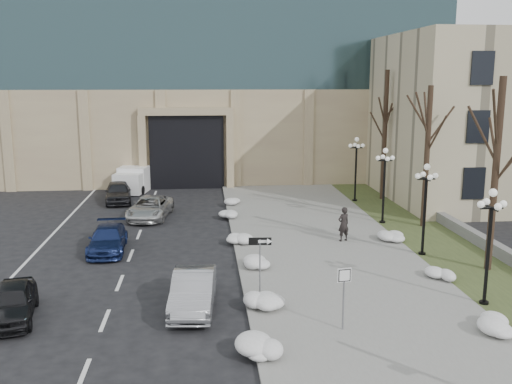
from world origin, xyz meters
TOP-DOWN VIEW (x-y plane):
  - sidewalk at (3.50, 14.00)m, footprint 9.00×40.00m
  - curb at (-1.00, 14.00)m, footprint 0.30×40.00m
  - grass_strip at (10.00, 14.00)m, footprint 4.00×40.00m
  - stone_wall at (12.00, 16.00)m, footprint 0.50×30.00m
  - car_a at (-9.94, 6.42)m, footprint 2.31×4.27m
  - car_b at (-3.20, 6.79)m, footprint 1.91×4.67m
  - car_c at (-7.76, 14.86)m, footprint 2.03×4.57m
  - car_d at (-6.18, 21.97)m, footprint 3.01×5.29m
  - car_e at (-8.92, 27.08)m, footprint 2.39×4.68m
  - pedestrian at (4.87, 15.20)m, footprint 0.82×0.69m
  - box_truck at (-8.06, 32.05)m, footprint 3.20×6.51m
  - one_way_sign at (-0.34, 7.59)m, footprint 0.97×0.27m
  - keep_sign at (2.11, 4.16)m, footprint 0.51×0.12m
  - snow_clump_b at (-0.86, 2.57)m, footprint 1.10×1.60m
  - snow_clump_c at (-0.65, 6.62)m, footprint 1.10×1.60m
  - snow_clump_d at (-0.45, 11.47)m, footprint 1.10×1.60m
  - snow_clump_e at (-0.88, 15.64)m, footprint 1.10×1.60m
  - snow_clump_f at (-0.90, 20.82)m, footprint 1.10×1.60m
  - snow_clump_g at (-0.57, 25.13)m, footprint 1.10×1.60m
  - snow_clump_h at (7.63, 3.56)m, footprint 1.10×1.60m
  - snow_clump_i at (7.84, 8.78)m, footprint 1.10×1.60m
  - snow_clump_j at (7.49, 15.02)m, footprint 1.10×1.60m
  - lamppost_a at (8.30, 6.00)m, footprint 1.18×1.18m
  - lamppost_b at (8.30, 12.50)m, footprint 1.18×1.18m
  - lamppost_c at (8.30, 19.00)m, footprint 1.18×1.18m
  - lamppost_d at (8.30, 25.50)m, footprint 1.18×1.18m
  - tree_near at (10.50, 10.00)m, footprint 3.20×3.20m
  - tree_mid at (10.50, 18.00)m, footprint 3.20×3.20m
  - tree_far at (10.50, 26.00)m, footprint 3.20×3.20m

SIDE VIEW (x-z plane):
  - grass_strip at x=10.00m, z-range 0.00..0.10m
  - sidewalk at x=3.50m, z-range 0.00..0.12m
  - curb at x=-1.00m, z-range 0.00..0.14m
  - snow_clump_b at x=-0.86m, z-range 0.12..0.48m
  - snow_clump_c at x=-0.65m, z-range 0.12..0.48m
  - snow_clump_d at x=-0.45m, z-range 0.12..0.48m
  - snow_clump_e at x=-0.88m, z-range 0.12..0.48m
  - snow_clump_f at x=-0.90m, z-range 0.12..0.48m
  - snow_clump_g at x=-0.57m, z-range 0.12..0.48m
  - snow_clump_h at x=7.63m, z-range 0.12..0.48m
  - snow_clump_i at x=7.84m, z-range 0.12..0.48m
  - snow_clump_j at x=7.49m, z-range 0.12..0.48m
  - stone_wall at x=12.00m, z-range 0.00..0.70m
  - car_c at x=-7.76m, z-range 0.00..1.30m
  - car_a at x=-9.94m, z-range 0.00..1.38m
  - car_d at x=-6.18m, z-range 0.00..1.39m
  - car_b at x=-3.20m, z-range 0.00..1.50m
  - car_e at x=-8.92m, z-range 0.00..1.53m
  - box_truck at x=-8.06m, z-range -0.03..1.95m
  - pedestrian at x=4.87m, z-range 0.12..2.03m
  - keep_sign at x=2.11m, z-range 0.56..2.96m
  - one_way_sign at x=-0.34m, z-range 0.85..3.44m
  - lamppost_a at x=8.30m, z-range 0.69..5.45m
  - lamppost_b at x=8.30m, z-range 0.69..5.45m
  - lamppost_c at x=8.30m, z-range 0.69..5.45m
  - lamppost_d at x=8.30m, z-range 0.69..5.45m
  - tree_mid at x=10.50m, z-range 1.25..9.75m
  - tree_near at x=10.50m, z-range 1.33..10.33m
  - tree_far at x=10.50m, z-range 1.40..10.90m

